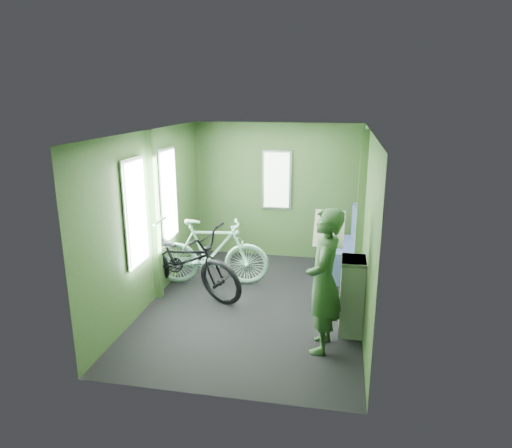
{
  "coord_description": "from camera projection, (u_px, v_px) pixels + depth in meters",
  "views": [
    {
      "loc": [
        1.07,
        -5.54,
        2.72
      ],
      "look_at": [
        0.0,
        0.1,
        1.1
      ],
      "focal_mm": 32.0,
      "sensor_mm": 36.0,
      "label": 1
    }
  ],
  "objects": [
    {
      "name": "room",
      "position": [
        252.0,
        200.0,
        5.83
      ],
      "size": [
        4.0,
        4.02,
        2.31
      ],
      "color": "black",
      "rests_on": "ground"
    },
    {
      "name": "bicycle_black",
      "position": [
        184.0,
        294.0,
        6.5
      ],
      "size": [
        2.19,
        1.63,
        1.17
      ],
      "primitive_type": "imported",
      "rotation": [
        0.0,
        -0.19,
        1.15
      ],
      "color": "black",
      "rests_on": "ground"
    },
    {
      "name": "bicycle_mint",
      "position": [
        212.0,
        284.0,
        6.81
      ],
      "size": [
        1.76,
        0.79,
        1.06
      ],
      "primitive_type": "imported",
      "rotation": [
        0.0,
        -0.09,
        1.71
      ],
      "color": "#95DABC",
      "rests_on": "ground"
    },
    {
      "name": "passenger",
      "position": [
        324.0,
        281.0,
        4.88
      ],
      "size": [
        0.43,
        0.71,
        1.61
      ],
      "rotation": [
        0.0,
        0.0,
        -1.65
      ],
      "color": "#2A4928",
      "rests_on": "ground"
    },
    {
      "name": "waste_box",
      "position": [
        352.0,
        296.0,
        5.33
      ],
      "size": [
        0.27,
        0.38,
        0.93
      ],
      "primitive_type": "cube",
      "color": "gray",
      "rests_on": "ground"
    },
    {
      "name": "bench_seat",
      "position": [
        343.0,
        255.0,
        7.12
      ],
      "size": [
        0.68,
        1.06,
        1.06
      ],
      "rotation": [
        0.0,
        0.0,
        0.13
      ],
      "color": "navy",
      "rests_on": "ground"
    }
  ]
}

